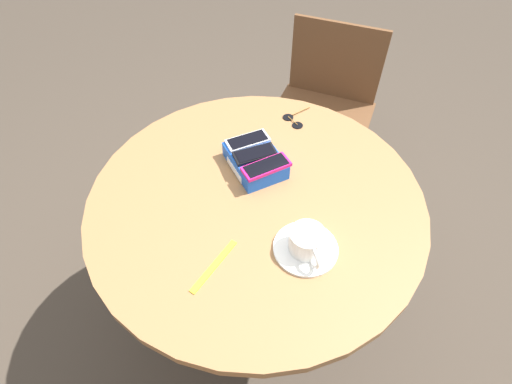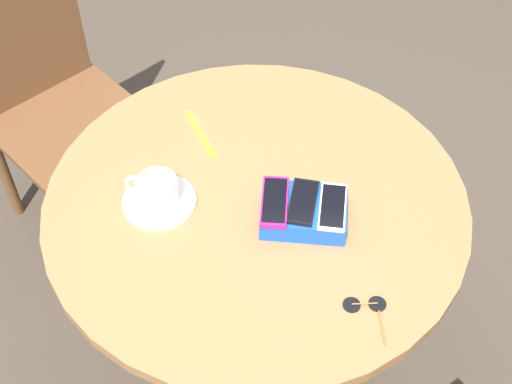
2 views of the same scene
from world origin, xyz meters
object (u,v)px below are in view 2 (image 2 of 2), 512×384
lanyard_strap (201,134)px  chair_far_side (58,106)px  round_table (256,230)px  phone_magenta (274,202)px  phone_white (333,207)px  saucer (159,200)px  coffee_cup (157,189)px  phone_box (304,212)px  sunglasses (367,307)px  phone_black (303,202)px

lanyard_strap → chair_far_side: size_ratio=0.19×
round_table → phone_magenta: size_ratio=6.58×
phone_white → saucer: 0.39m
coffee_cup → lanyard_strap: size_ratio=0.70×
round_table → phone_box: 0.18m
phone_white → coffee_cup: bearing=-13.1°
phone_box → phone_magenta: phone_magenta is taller
phone_magenta → sunglasses: 0.30m
round_table → coffee_cup: bearing=-1.3°
phone_box → sunglasses: phone_box is taller
phone_box → phone_magenta: 0.07m
phone_box → chair_far_side: size_ratio=0.22×
phone_box → phone_black: (0.00, -0.00, 0.03)m
round_table → lanyard_strap: bearing=-60.3°
chair_far_side → phone_black: bearing=131.9°
phone_black → saucer: 0.32m
phone_white → lanyard_strap: 0.41m
phone_black → phone_magenta: bearing=-3.6°
phone_white → round_table: bearing=-27.5°
coffee_cup → sunglasses: (-0.42, 0.31, -0.04)m
chair_far_side → phone_magenta: bearing=129.4°
coffee_cup → sunglasses: 0.52m
phone_box → phone_magenta: bearing=-5.7°
phone_black → saucer: phone_black is taller
phone_magenta → lanyard_strap: bearing=-60.2°
round_table → phone_magenta: bearing=120.3°
sunglasses → chair_far_side: (0.79, -1.00, -0.32)m
round_table → saucer: (0.22, -0.00, 0.12)m
lanyard_strap → chair_far_side: chair_far_side is taller
phone_box → lanyard_strap: phone_box is taller
saucer → chair_far_side: 0.85m
phone_white → chair_far_side: size_ratio=0.15×
coffee_cup → lanyard_strap: (-0.10, -0.21, -0.04)m
round_table → phone_box: phone_box is taller
coffee_cup → chair_far_side: 0.86m
round_table → chair_far_side: bearing=-49.9°
phone_white → phone_magenta: bearing=-9.7°
phone_black → lanyard_strap: size_ratio=0.78×
phone_white → lanyard_strap: bearing=-46.7°
phone_white → sunglasses: size_ratio=1.23×
round_table → sunglasses: 0.38m
phone_white → coffee_cup: (0.38, -0.09, -0.01)m
phone_black → lanyard_strap: (0.22, -0.28, -0.05)m
coffee_cup → phone_white: bearing=166.9°
phone_magenta → chair_far_side: bearing=-50.6°
lanyard_strap → sunglasses: 0.61m
round_table → chair_far_side: (0.59, -0.70, -0.20)m
phone_black → coffee_cup: size_ratio=1.12×
round_table → phone_magenta: phone_magenta is taller
phone_white → chair_far_side: (0.75, -0.78, -0.37)m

